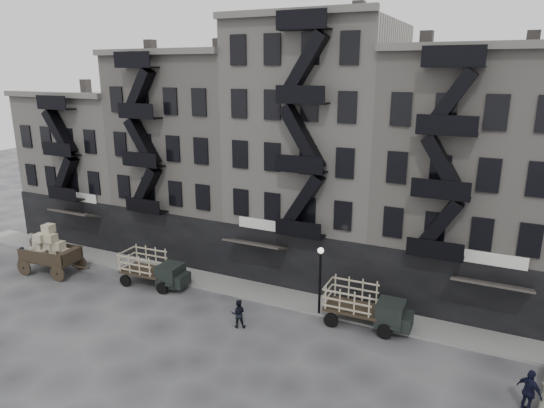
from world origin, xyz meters
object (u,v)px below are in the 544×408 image
at_px(stake_truck_west, 153,266).
at_px(pedestrian_west, 23,261).
at_px(horse, 31,241).
at_px(stake_truck_east, 365,304).
at_px(pedestrian_mid, 238,314).
at_px(policeman, 529,392).
at_px(wagon, 49,246).

height_order(stake_truck_west, pedestrian_west, stake_truck_west).
bearing_deg(horse, stake_truck_east, -70.96).
bearing_deg(pedestrian_mid, stake_truck_east, -178.73).
relative_size(stake_truck_east, policeman, 2.43).
relative_size(stake_truck_east, pedestrian_mid, 2.92).
bearing_deg(pedestrian_mid, stake_truck_west, -42.11).
distance_m(stake_truck_west, pedestrian_west, 9.87).
relative_size(pedestrian_west, pedestrian_mid, 1.20).
bearing_deg(pedestrian_west, stake_truck_east, -8.76).
relative_size(pedestrian_mid, policeman, 0.83).
bearing_deg(wagon, horse, 149.45).
height_order(pedestrian_mid, policeman, policeman).
xyz_separation_m(horse, pedestrian_west, (3.26, -3.28, 0.10)).
relative_size(pedestrian_west, policeman, 1.00).
distance_m(wagon, stake_truck_west, 8.17).
xyz_separation_m(wagon, pedestrian_mid, (15.88, -0.85, -1.18)).
bearing_deg(pedestrian_mid, wagon, -28.71).
relative_size(horse, pedestrian_west, 1.06).
bearing_deg(stake_truck_west, horse, 173.83).
bearing_deg(policeman, pedestrian_mid, 35.38).
height_order(horse, pedestrian_west, pedestrian_west).
bearing_deg(horse, stake_truck_west, -74.70).
bearing_deg(stake_truck_east, policeman, -27.81).
relative_size(horse, stake_truck_west, 0.44).
distance_m(horse, policeman, 35.43).
distance_m(wagon, pedestrian_mid, 15.95).
relative_size(stake_truck_west, stake_truck_east, 0.98).
bearing_deg(stake_truck_east, wagon, -175.13).
distance_m(pedestrian_mid, policeman, 14.55).
height_order(stake_truck_east, policeman, stake_truck_east).
xyz_separation_m(horse, wagon, (4.79, -2.25, 1.11)).
bearing_deg(wagon, stake_truck_west, 5.07).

